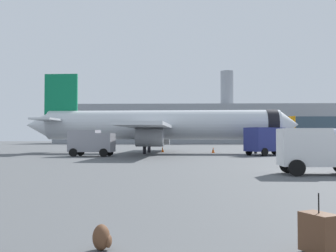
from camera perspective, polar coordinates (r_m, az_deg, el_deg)
name	(u,v)px	position (r m, az deg, el deg)	size (l,w,h in m)	color
airplane_at_gate	(160,125)	(51.84, -1.10, 0.11)	(35.71, 32.16, 10.50)	silver
airplane_taxiing	(317,135)	(100.48, 20.56, -1.21)	(22.48, 24.51, 7.52)	silver
service_truck	(91,142)	(44.62, -10.95, -2.22)	(4.99, 2.93, 2.90)	gray
fuel_truck	(269,140)	(47.64, 14.30, -1.96)	(6.32, 5.33, 3.20)	navy
cargo_van	(318,149)	(23.92, 20.73, -3.08)	(4.45, 2.42, 2.60)	white
safety_cone_near	(163,149)	(56.10, -0.78, -3.36)	(0.44, 0.44, 0.79)	#F2590C
safety_cone_mid	(213,150)	(53.65, 6.49, -3.41)	(0.44, 0.44, 0.83)	#F2590C
rolling_suitcase	(319,233)	(7.87, 20.81, -14.10)	(0.65, 0.75, 1.10)	brown
traveller_backpack	(102,238)	(7.80, -9.42, -15.50)	(0.36, 0.40, 0.48)	brown
terminal_building	(197,124)	(136.22, 4.14, 0.23)	(92.61, 22.15, 24.68)	gray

